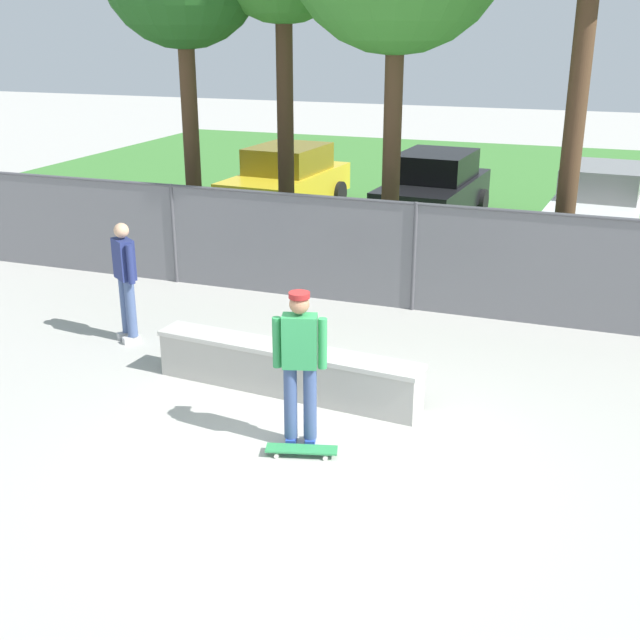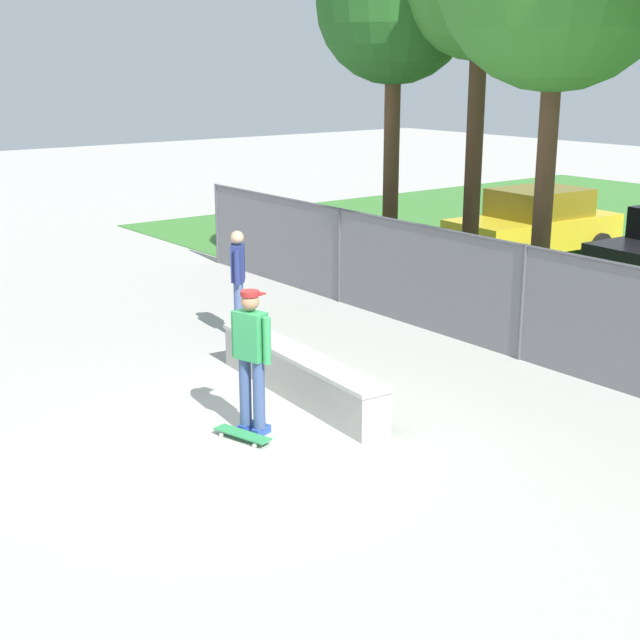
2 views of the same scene
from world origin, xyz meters
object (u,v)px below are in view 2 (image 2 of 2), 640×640
object	(u,v)px
concrete_ledge	(299,375)
skateboarder	(251,355)
bystander	(238,279)
skateboard	(242,434)
tree_near_left	(395,6)
car_yellow	(535,224)

from	to	relation	value
concrete_ledge	skateboarder	bearing A→B (deg)	-61.01
bystander	concrete_ledge	bearing A→B (deg)	-16.93
concrete_ledge	skateboard	distance (m)	1.66
concrete_ledge	tree_near_left	bearing A→B (deg)	127.82
concrete_ledge	car_yellow	world-z (taller)	car_yellow
skateboarder	tree_near_left	distance (m)	9.42
skateboarder	tree_near_left	bearing A→B (deg)	126.33
skateboarder	skateboard	distance (m)	0.99
skateboard	car_yellow	distance (m)	12.26
concrete_ledge	bystander	size ratio (longest dim) A/B	2.02
concrete_ledge	skateboard	xyz separation A→B (m)	(0.78, -1.45, -0.25)
tree_near_left	bystander	world-z (taller)	tree_near_left
concrete_ledge	car_yellow	size ratio (longest dim) A/B	0.85
skateboarder	tree_near_left	xyz separation A→B (m)	(-4.90, 6.66, 4.50)
car_yellow	skateboard	bearing A→B (deg)	-67.00
skateboarder	car_yellow	xyz separation A→B (m)	(-4.68, 11.04, -0.19)
skateboarder	car_yellow	world-z (taller)	skateboarder
concrete_ledge	bystander	bearing A→B (deg)	163.07
concrete_ledge	skateboarder	size ratio (longest dim) A/B	1.99
concrete_ledge	skateboard	bearing A→B (deg)	-61.78
tree_near_left	bystander	bearing A→B (deg)	-74.10
skateboard	tree_near_left	xyz separation A→B (m)	(-5.00, 6.88, 5.46)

